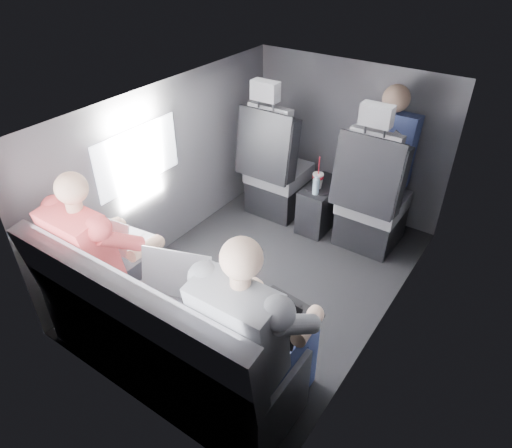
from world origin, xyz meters
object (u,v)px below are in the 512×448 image
Objects in this scene: soda_cup at (318,180)px; passenger_rear_left at (105,254)px; front_seat_left at (275,173)px; laptop_black at (279,313)px; front_seat_right at (371,203)px; passenger_rear_right at (256,331)px; laptop_white at (122,238)px; center_console at (321,206)px; laptop_silver at (191,275)px; passenger_front_right at (387,150)px; water_bottle at (316,186)px; rear_bench at (163,338)px.

passenger_rear_left reaches higher than soda_cup.
soda_cup is 1.86m from passenger_rear_left.
front_seat_left is 1.96m from laptop_black.
front_seat_right is 1.83m from passenger_rear_right.
laptop_white is at bearing -121.41° from front_seat_right.
center_console is 1.03× the size of laptop_silver.
front_seat_right is at bearing 0.00° from front_seat_left.
laptop_silver is 0.55× the size of passenger_front_right.
water_bottle is 0.13× the size of passenger_rear_left.
front_seat_right is (0.90, 0.00, 0.00)m from front_seat_left.
soda_cup reaches higher than water_bottle.
center_console is 1.46× the size of laptop_white.
laptop_black is at bearing 4.14° from laptop_silver.
rear_bench is 1.89m from soda_cup.
laptop_black is at bearing -57.18° from front_seat_left.
passenger_rear_left is at bearing -107.33° from water_bottle.
passenger_rear_right is (0.58, -1.85, 0.44)m from center_console.
water_bottle is 0.13× the size of passenger_rear_right.
rear_bench is at bearing -90.00° from center_console.
laptop_silver is at bearing -103.50° from front_seat_right.
laptop_black is (0.63, -1.62, 0.16)m from soda_cup.
passenger_rear_right is at bearing -85.76° from passenger_front_right.
passenger_front_right is (0.45, 0.27, 0.28)m from soda_cup.
laptop_white is (-0.56, -1.53, 0.16)m from water_bottle.
laptop_silver is at bearing -87.54° from soda_cup.
water_bottle is 0.18× the size of passenger_front_right.
front_seat_left is at bearing 180.00° from front_seat_right.
center_console is 3.07× the size of water_bottle.
center_console is (0.45, 0.04, -0.20)m from front_seat_left.
laptop_silver is (-0.40, -1.67, 0.24)m from front_seat_right.
passenger_rear_left is (-0.56, -0.13, -0.01)m from laptop_silver.
laptop_black is at bearing -84.62° from front_seat_right.
passenger_front_right reaches higher than passenger_rear_right.
front_seat_right is 0.49m from center_console.
front_seat_left is 8.09× the size of water_bottle.
front_seat_right is at bearing 58.59° from laptop_white.
laptop_black is at bearing 0.32° from laptop_white.
front_seat_right is 2.64× the size of center_console.
laptop_black is at bearing 82.12° from passenger_rear_right.
water_bottle is at bearing -69.88° from soda_cup.
center_console is 1.98m from passenger_rear_right.
rear_bench is 1.88× the size of passenger_front_right.
passenger_rear_right is at bearing -85.88° from front_seat_right.
front_seat_left is 1.49× the size of passenger_front_right.
passenger_front_right reaches higher than front_seat_left.
front_seat_right is at bearing 76.50° from laptop_silver.
water_bottle is at bearing 69.70° from laptop_white.
passenger_rear_right is at bearing -72.56° from center_console.
front_seat_left is at bearing 106.56° from laptop_silver.
center_console is at bearing 66.78° from soda_cup.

